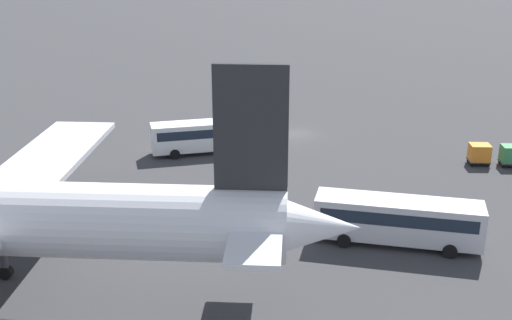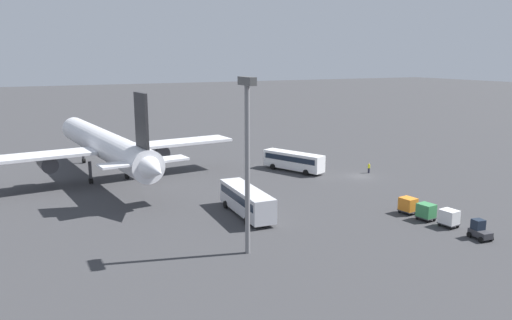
% 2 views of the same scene
% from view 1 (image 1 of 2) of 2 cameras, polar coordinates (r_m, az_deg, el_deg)
% --- Properties ---
extents(ground_plane, '(600.00, 600.00, 0.00)m').
position_cam_1_polar(ground_plane, '(72.47, 3.47, 2.34)').
color(ground_plane, '#38383A').
extents(shuttle_bus_near, '(11.46, 6.78, 3.27)m').
position_cam_1_polar(shuttle_bus_near, '(65.81, -4.35, 2.30)').
color(shuttle_bus_near, white).
rests_on(shuttle_bus_near, ground).
extents(shuttle_bus_far, '(12.04, 3.71, 3.39)m').
position_cam_1_polar(shuttle_bus_far, '(47.58, 12.50, -5.05)').
color(shuttle_bus_far, silver).
rests_on(shuttle_bus_far, ground).
extents(worker_person, '(0.38, 0.38, 1.74)m').
position_cam_1_polar(worker_person, '(75.16, 2.76, 3.69)').
color(worker_person, '#1E1E2D').
rests_on(worker_person, ground).
extents(cargo_cart_green, '(2.18, 1.91, 2.06)m').
position_cam_1_polar(cargo_cart_green, '(66.74, 21.75, 0.47)').
color(cargo_cart_green, '#38383D').
rests_on(cargo_cart_green, ground).
extents(cargo_cart_orange, '(2.18, 1.91, 2.06)m').
position_cam_1_polar(cargo_cart_orange, '(66.06, 19.24, 0.59)').
color(cargo_cart_orange, '#38383D').
rests_on(cargo_cart_orange, ground).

